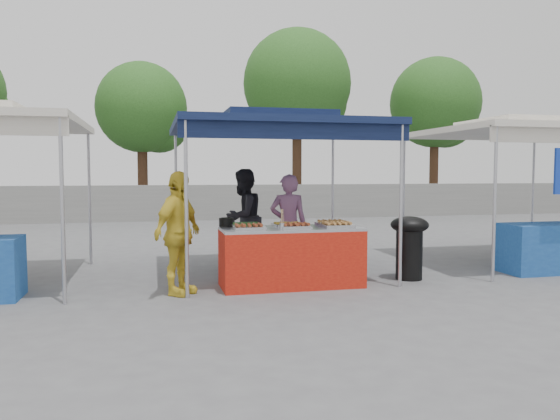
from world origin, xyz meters
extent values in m
plane|color=#555557|center=(0.00, 0.00, 0.00)|extent=(80.00, 80.00, 0.00)
cube|color=slate|center=(0.00, 11.00, 0.60)|extent=(40.00, 0.25, 1.20)
cylinder|color=#B2B2B9|center=(-1.50, -0.50, 1.15)|extent=(0.05, 0.05, 2.30)
cylinder|color=#B2B2B9|center=(1.50, -0.50, 1.15)|extent=(0.05, 0.05, 2.30)
cylinder|color=#B2B2B9|center=(-1.50, 2.50, 1.15)|extent=(0.05, 0.05, 2.30)
cylinder|color=#B2B2B9|center=(1.50, 2.50, 1.15)|extent=(0.05, 0.05, 2.30)
cube|color=#0F1A3D|center=(0.00, 1.00, 2.35)|extent=(3.20, 3.20, 0.10)
cube|color=#0F1A3D|center=(0.00, 1.00, 2.48)|extent=(1.65, 1.65, 0.18)
cube|color=#0F1A3D|center=(0.00, -0.50, 2.20)|extent=(3.20, 0.04, 0.25)
cylinder|color=#B2B2B9|center=(-3.00, -0.50, 1.15)|extent=(0.05, 0.05, 2.30)
cylinder|color=#B2B2B9|center=(-3.00, 2.50, 1.15)|extent=(0.05, 0.05, 2.30)
cylinder|color=#B2B2B9|center=(3.00, -0.50, 1.15)|extent=(0.05, 0.05, 2.30)
cylinder|color=#B2B2B9|center=(3.00, 2.50, 1.15)|extent=(0.05, 0.05, 2.30)
cylinder|color=#B2B2B9|center=(6.00, 2.50, 1.15)|extent=(0.05, 0.05, 2.30)
cube|color=beige|center=(4.50, 1.00, 2.35)|extent=(3.20, 3.20, 0.10)
cube|color=beige|center=(4.50, 1.00, 2.48)|extent=(1.65, 1.65, 0.18)
cube|color=#1D4E9A|center=(4.50, 0.00, 0.40)|extent=(1.80, 0.70, 0.80)
cylinder|color=#3D2617|center=(-2.25, 12.85, 1.78)|extent=(0.36, 0.36, 3.55)
sphere|color=#29591D|center=(-2.25, 12.85, 3.96)|extent=(3.25, 3.25, 3.25)
sphere|color=#29591D|center=(-1.65, 13.05, 3.45)|extent=(2.23, 2.23, 2.23)
cylinder|color=#3D2617|center=(3.52, 12.75, 2.25)|extent=(0.36, 0.36, 4.50)
sphere|color=#29591D|center=(3.52, 12.75, 5.01)|extent=(4.11, 4.11, 4.11)
sphere|color=#29591D|center=(4.12, 12.95, 4.37)|extent=(2.83, 2.83, 2.83)
cylinder|color=#3D2617|center=(9.44, 12.95, 2.01)|extent=(0.36, 0.36, 4.02)
sphere|color=#29591D|center=(9.44, 12.95, 4.48)|extent=(3.68, 3.68, 3.68)
sphere|color=#29591D|center=(10.04, 13.15, 3.91)|extent=(2.53, 2.53, 2.53)
cube|color=red|center=(0.00, -0.10, 0.40)|extent=(2.00, 0.80, 0.81)
cube|color=#B2B2B9|center=(0.00, -0.10, 0.83)|extent=(2.00, 0.80, 0.04)
cube|color=silver|center=(-0.65, -0.34, 0.88)|extent=(0.42, 0.30, 0.05)
cube|color=maroon|center=(-0.65, -0.34, 0.91)|extent=(0.35, 0.25, 0.02)
cube|color=silver|center=(-0.01, -0.34, 0.88)|extent=(0.42, 0.30, 0.05)
cube|color=maroon|center=(-0.01, -0.34, 0.91)|extent=(0.35, 0.25, 0.02)
cube|color=silver|center=(0.62, -0.34, 0.88)|extent=(0.42, 0.30, 0.05)
cube|color=#A67039|center=(0.62, -0.34, 0.91)|extent=(0.35, 0.25, 0.02)
cube|color=silver|center=(-0.64, -0.05, 0.88)|extent=(0.42, 0.30, 0.05)
cube|color=#25531C|center=(-0.64, -0.05, 0.91)|extent=(0.35, 0.25, 0.02)
cube|color=silver|center=(-0.04, -0.01, 0.88)|extent=(0.42, 0.30, 0.05)
cube|color=gold|center=(-0.04, -0.01, 0.91)|extent=(0.35, 0.25, 0.02)
cube|color=silver|center=(0.62, -0.04, 0.88)|extent=(0.42, 0.30, 0.05)
cube|color=#A67039|center=(0.62, -0.04, 0.91)|extent=(0.35, 0.25, 0.02)
cylinder|color=black|center=(-0.88, 0.24, 0.91)|extent=(0.21, 0.21, 0.12)
cylinder|color=#B2B2B9|center=(-0.20, -0.40, 0.90)|extent=(0.07, 0.07, 0.09)
cylinder|color=black|center=(1.88, -0.01, 0.39)|extent=(0.40, 0.40, 0.78)
ellipsoid|color=black|center=(1.88, -0.01, 0.84)|extent=(0.58, 0.58, 0.26)
cube|color=#13339A|center=(-0.45, 0.43, 0.13)|extent=(0.44, 0.31, 0.27)
cube|color=#13339A|center=(0.43, 0.56, 0.16)|extent=(0.53, 0.37, 0.32)
cube|color=#13339A|center=(0.43, 0.56, 0.47)|extent=(0.52, 0.36, 0.31)
imported|color=#825378|center=(0.17, 0.73, 0.80)|extent=(0.66, 0.51, 1.60)
imported|color=black|center=(-0.38, 1.81, 0.85)|extent=(1.04, 1.03, 1.69)
imported|color=gold|center=(-1.60, -0.28, 0.83)|extent=(0.90, 1.02, 1.65)
camera|label=1|loc=(-1.93, -7.60, 1.64)|focal=35.00mm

